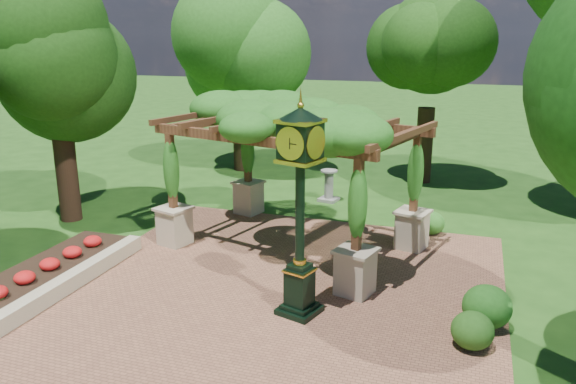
% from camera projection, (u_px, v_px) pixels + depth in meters
% --- Properties ---
extents(ground, '(120.00, 120.00, 0.00)m').
position_uv_depth(ground, '(249.00, 328.00, 11.36)').
color(ground, '#1E4714').
rests_on(ground, ground).
extents(brick_plaza, '(10.00, 12.00, 0.04)m').
position_uv_depth(brick_plaza, '(266.00, 305.00, 12.27)').
color(brick_plaza, brown).
rests_on(brick_plaza, ground).
extents(border_wall, '(0.35, 5.00, 0.40)m').
position_uv_depth(border_wall, '(75.00, 279.00, 13.17)').
color(border_wall, '#C6B793').
rests_on(border_wall, ground).
extents(flower_bed, '(1.50, 5.00, 0.36)m').
position_uv_depth(flower_bed, '(44.00, 275.00, 13.45)').
color(flower_bed, red).
rests_on(flower_bed, ground).
extents(pedestal_clock, '(1.09, 1.09, 4.45)m').
position_uv_depth(pedestal_clock, '(300.00, 194.00, 11.20)').
color(pedestal_clock, black).
rests_on(pedestal_clock, brick_plaza).
extents(pergola, '(7.39, 5.65, 4.12)m').
position_uv_depth(pergola, '(292.00, 127.00, 14.76)').
color(pergola, '#C0AE8F').
rests_on(pergola, brick_plaza).
extents(sundial, '(0.73, 0.73, 1.13)m').
position_uv_depth(sundial, '(329.00, 187.00, 19.84)').
color(sundial, gray).
rests_on(sundial, ground).
extents(shrub_front, '(0.90, 0.90, 0.72)m').
position_uv_depth(shrub_front, '(472.00, 330.00, 10.50)').
color(shrub_front, '#255418').
rests_on(shrub_front, brick_plaza).
extents(shrub_mid, '(1.11, 1.11, 0.88)m').
position_uv_depth(shrub_mid, '(487.00, 307.00, 11.23)').
color(shrub_mid, '#225919').
rests_on(shrub_mid, brick_plaza).
extents(shrub_back, '(0.75, 0.75, 0.68)m').
position_uv_depth(shrub_back, '(432.00, 223.00, 16.49)').
color(shrub_back, '#28631C').
rests_on(shrub_back, brick_plaza).
extents(tree_west_near, '(3.88, 3.88, 8.19)m').
position_uv_depth(tree_west_near, '(52.00, 38.00, 16.47)').
color(tree_west_near, '#341F14').
rests_on(tree_west_near, ground).
extents(tree_west_far, '(4.22, 4.22, 8.04)m').
position_uv_depth(tree_west_far, '(240.00, 39.00, 23.07)').
color(tree_west_far, black).
rests_on(tree_west_far, ground).
extents(tree_north, '(3.48, 3.48, 7.66)m').
position_uv_depth(tree_north, '(431.00, 47.00, 21.13)').
color(tree_north, '#322014').
rests_on(tree_north, ground).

